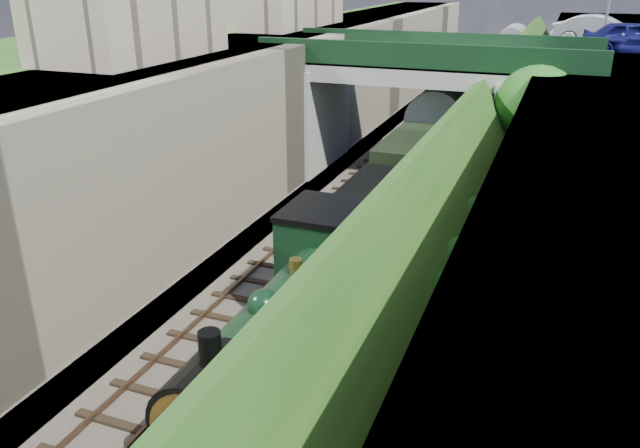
% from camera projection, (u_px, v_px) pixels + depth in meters
% --- Properties ---
extents(trackbed, '(10.00, 90.00, 0.20)m').
position_uv_depth(trackbed, '(395.00, 200.00, 29.77)').
color(trackbed, '#473F38').
rests_on(trackbed, ground).
extents(retaining_wall, '(1.00, 90.00, 7.00)m').
position_uv_depth(retaining_wall, '(289.00, 120.00, 30.33)').
color(retaining_wall, '#756B56').
rests_on(retaining_wall, ground).
extents(street_plateau_left, '(6.00, 90.00, 7.00)m').
position_uv_depth(street_plateau_left, '(225.00, 115.00, 31.50)').
color(street_plateau_left, '#262628').
rests_on(street_plateau_left, ground).
extents(street_plateau_right, '(8.00, 90.00, 6.25)m').
position_uv_depth(street_plateau_right, '(624.00, 159.00, 25.45)').
color(street_plateau_right, '#262628').
rests_on(street_plateau_right, ground).
extents(embankment_slope, '(4.67, 90.00, 6.38)m').
position_uv_depth(embankment_slope, '(509.00, 160.00, 26.51)').
color(embankment_slope, '#1E4714').
rests_on(embankment_slope, ground).
extents(track_left, '(2.50, 90.00, 0.20)m').
position_uv_depth(track_left, '(355.00, 192.00, 30.39)').
color(track_left, black).
rests_on(track_left, trackbed).
extents(track_right, '(2.50, 90.00, 0.20)m').
position_uv_depth(track_right, '(420.00, 200.00, 29.32)').
color(track_right, black).
rests_on(track_right, trackbed).
extents(road_bridge, '(16.00, 6.40, 7.25)m').
position_uv_depth(road_bridge, '(437.00, 103.00, 31.41)').
color(road_bridge, gray).
rests_on(road_bridge, ground).
extents(building_near, '(4.00, 8.00, 4.00)m').
position_uv_depth(building_near, '(131.00, 5.00, 24.41)').
color(building_near, gray).
rests_on(building_near, street_plateau_left).
extents(tree, '(3.60, 3.80, 6.60)m').
position_uv_depth(tree, '(539.00, 110.00, 27.10)').
color(tree, black).
rests_on(tree, ground).
extents(car_blue, '(5.06, 2.36, 1.68)m').
position_uv_depth(car_blue, '(634.00, 38.00, 31.59)').
color(car_blue, '#131454').
rests_on(car_blue, street_plateau_right).
extents(car_silver, '(5.31, 2.36, 1.69)m').
position_uv_depth(car_silver, '(600.00, 31.00, 35.41)').
color(car_silver, '#A1A1A6').
rests_on(car_silver, street_plateau_right).
extents(locomotive, '(3.10, 10.22, 3.83)m').
position_uv_depth(locomotive, '(294.00, 326.00, 15.85)').
color(locomotive, black).
rests_on(locomotive, trackbed).
extents(tender, '(2.70, 6.00, 3.05)m').
position_uv_depth(tender, '(376.00, 231.00, 22.31)').
color(tender, black).
rests_on(tender, trackbed).
extents(coach_front, '(2.90, 18.00, 3.70)m').
position_uv_depth(coach_front, '(443.00, 138.00, 33.03)').
color(coach_front, black).
rests_on(coach_front, trackbed).
extents(coach_middle, '(2.90, 18.00, 3.70)m').
position_uv_depth(coach_middle, '(488.00, 83.00, 49.26)').
color(coach_middle, black).
rests_on(coach_middle, trackbed).
extents(coach_rear, '(2.90, 18.00, 3.70)m').
position_uv_depth(coach_rear, '(511.00, 55.00, 65.49)').
color(coach_rear, black).
rests_on(coach_rear, trackbed).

